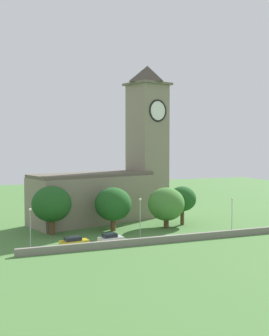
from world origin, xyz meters
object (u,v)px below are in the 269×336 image
(church, at_px, (117,172))
(tree_churchyard, at_px, (182,199))
(tree_by_tower, at_px, (166,204))
(streetlamp_central, at_px, (232,208))
(car_yellow, at_px, (74,242))
(tree_riverside_east, at_px, (113,204))
(streetlamp_west_mid, at_px, (140,211))
(tree_riverside_west, at_px, (52,204))
(car_white, at_px, (111,238))
(streetlamp_west_end, at_px, (30,221))

(church, xyz_separation_m, tree_churchyard, (10.57, -11.58, -5.13))
(tree_churchyard, bearing_deg, tree_by_tower, -161.69)
(streetlamp_central, distance_m, tree_churchyard, 10.53)
(car_yellow, relative_size, tree_riverside_east, 0.58)
(streetlamp_west_mid, height_order, tree_riverside_west, tree_riverside_west)
(car_white, bearing_deg, streetlamp_west_end, 172.63)
(tree_riverside_west, bearing_deg, tree_by_tower, -4.70)
(car_white, relative_size, streetlamp_west_mid, 0.61)
(streetlamp_west_mid, bearing_deg, car_white, -155.23)
(streetlamp_west_end, xyz_separation_m, tree_riverside_east, (16.93, 8.29, 0.79))
(car_white, xyz_separation_m, streetlamp_central, (26.22, 2.70, 3.39))
(car_yellow, distance_m, tree_churchyard, 28.10)
(car_white, bearing_deg, streetlamp_central, 5.88)
(car_yellow, distance_m, streetlamp_west_end, 7.84)
(church, xyz_separation_m, tree_riverside_west, (-16.68, -11.17, -4.85))
(streetlamp_west_mid, distance_m, tree_riverside_east, 7.50)
(church, distance_m, streetlamp_west_mid, 20.00)
(streetlamp_west_mid, xyz_separation_m, tree_riverside_east, (-2.90, 6.90, 0.50))
(church, bearing_deg, tree_riverside_west, -146.18)
(car_yellow, relative_size, streetlamp_west_end, 0.75)
(car_white, height_order, tree_churchyard, tree_churchyard)
(tree_by_tower, bearing_deg, streetlamp_central, -29.21)
(church, height_order, streetlamp_central, church)
(car_white, height_order, tree_riverside_east, tree_riverside_east)
(car_white, bearing_deg, tree_by_tower, 31.39)
(car_white, height_order, streetlamp_central, streetlamp_central)
(tree_riverside_west, relative_size, tree_by_tower, 1.12)
(car_white, xyz_separation_m, tree_riverside_east, (3.80, 9.99, 4.33))
(streetlamp_west_end, xyz_separation_m, tree_riverside_west, (5.16, 9.24, 1.31))
(streetlamp_central, xyz_separation_m, tree_by_tower, (-11.38, 6.36, 0.50))
(car_yellow, xyz_separation_m, tree_riverside_east, (10.16, 10.00, 4.37))
(church, height_order, streetlamp_west_mid, church)
(car_yellow, xyz_separation_m, tree_riverside_west, (-1.61, 10.94, 4.88))
(streetlamp_central, bearing_deg, car_white, -174.12)
(car_white, height_order, tree_by_tower, tree_by_tower)
(tree_by_tower, bearing_deg, tree_churchyard, 18.31)
(car_white, height_order, streetlamp_west_end, streetlamp_west_end)
(car_white, relative_size, tree_riverside_west, 0.47)
(streetlamp_west_mid, bearing_deg, car_yellow, -166.65)
(church, bearing_deg, tree_churchyard, -47.62)
(church, relative_size, tree_churchyard, 4.36)
(car_white, distance_m, streetlamp_central, 26.58)
(church, bearing_deg, tree_riverside_east, -112.06)
(car_yellow, height_order, tree_churchyard, tree_churchyard)
(church, bearing_deg, tree_by_tower, -64.83)
(tree_riverside_east, bearing_deg, streetlamp_west_mid, -67.16)
(car_yellow, height_order, car_white, car_white)
(streetlamp_central, xyz_separation_m, tree_riverside_east, (-22.42, 7.29, 0.94))
(church, distance_m, tree_riverside_west, 20.66)
(car_white, relative_size, streetlamp_central, 0.68)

